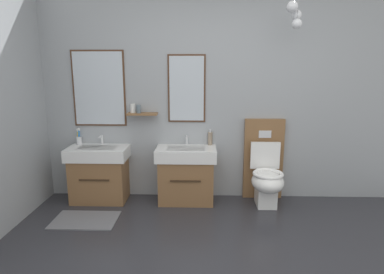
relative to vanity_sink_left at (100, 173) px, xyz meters
name	(u,v)px	position (x,y,z in m)	size (l,w,h in m)	color
wall_back	(222,92)	(1.49, 0.24, 0.96)	(4.61, 0.59, 2.62)	#999EA3
bath_mat	(85,220)	(0.00, -0.57, -0.35)	(0.68, 0.44, 0.01)	slate
vanity_sink_left	(100,173)	(0.00, 0.00, 0.00)	(0.72, 0.44, 0.67)	brown
tap_on_left_sink	(101,139)	(0.00, 0.15, 0.39)	(0.03, 0.13, 0.11)	silver
vanity_sink_right	(186,173)	(1.06, 0.00, 0.00)	(0.72, 0.44, 0.67)	brown
tap_on_right_sink	(187,139)	(1.06, 0.15, 0.39)	(0.03, 0.13, 0.11)	silver
toilet	(265,173)	(2.01, -0.02, 0.02)	(0.48, 0.62, 1.00)	brown
toothbrush_cup	(79,139)	(-0.28, 0.14, 0.38)	(0.07, 0.07, 0.21)	silver
soap_dispenser	(210,138)	(1.35, 0.15, 0.40)	(0.06, 0.06, 0.19)	gray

